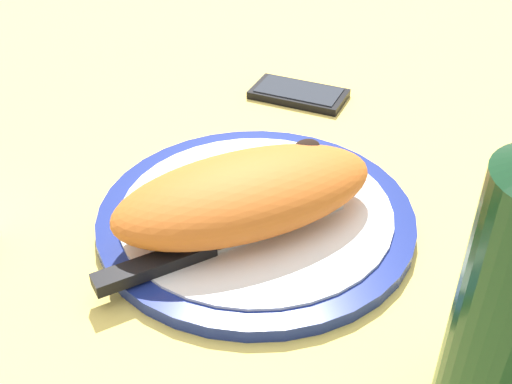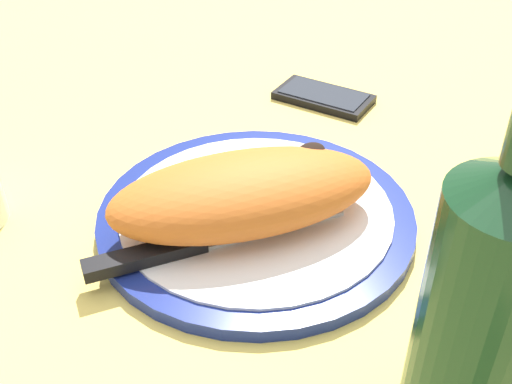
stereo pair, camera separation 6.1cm
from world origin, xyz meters
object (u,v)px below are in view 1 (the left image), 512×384
calzone (246,194)px  fork (234,168)px  plate (256,215)px  smartphone (299,94)px  knife (188,254)px

calzone → fork: bearing=-88.8°
plate → calzone: (1.17, 1.68, 3.96)cm
smartphone → plate: bearing=69.6°
calzone → knife: bearing=38.6°
fork → smartphone: fork is taller
knife → plate: bearing=-137.8°
calzone → fork: (0.18, -8.81, -2.92)cm
fork → calzone: bearing=91.2°
plate → calzone: calzone is taller
plate → fork: size_ratio=1.95×
smartphone → knife: bearing=62.7°
plate → calzone: size_ratio=1.13×
calzone → fork: calzone is taller
knife → fork: bearing=-112.6°
smartphone → calzone: bearing=68.6°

